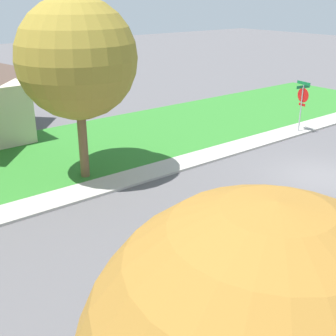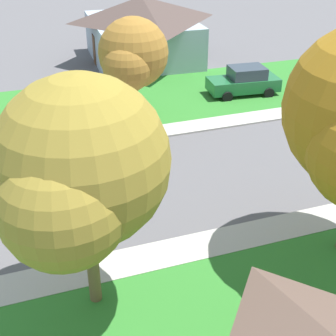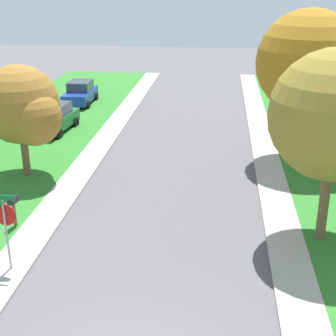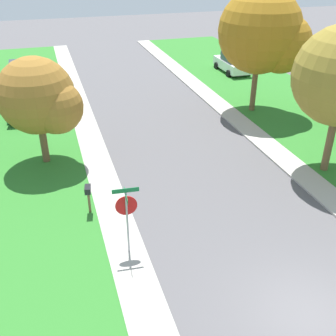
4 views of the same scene
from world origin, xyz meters
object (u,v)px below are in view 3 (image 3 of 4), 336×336
at_px(car_blue_behind_trees, 80,93).
at_px(car_white_far_down_street, 321,105).
at_px(tree_across_left, 23,108).
at_px(car_green_across_road, 54,118).
at_px(mailbox, 13,204).
at_px(tree_sidewalk_far, 315,67).
at_px(stop_sign_far_corner, 5,220).

xyz_separation_m(car_blue_behind_trees, car_white_far_down_street, (17.53, -1.94, 0.00)).
height_order(car_white_far_down_street, tree_across_left, tree_across_left).
bearing_deg(car_green_across_road, mailbox, -78.43).
height_order(car_white_far_down_street, car_green_across_road, same).
bearing_deg(car_blue_behind_trees, mailbox, -81.71).
height_order(car_green_across_road, tree_sidewalk_far, tree_sidewalk_far).
relative_size(car_blue_behind_trees, tree_sidewalk_far, 0.56).
distance_m(car_blue_behind_trees, car_green_across_road, 7.16).
bearing_deg(tree_across_left, tree_sidewalk_far, 14.24).
distance_m(car_green_across_road, tree_across_left, 7.87).
bearing_deg(car_blue_behind_trees, car_white_far_down_street, -6.32).
xyz_separation_m(tree_sidewalk_far, mailbox, (-12.30, -8.56, -4.01)).
bearing_deg(car_green_across_road, tree_sidewalk_far, -14.63).
distance_m(tree_sidewalk_far, mailbox, 15.52).
relative_size(tree_across_left, mailbox, 4.14).
height_order(stop_sign_far_corner, tree_across_left, tree_across_left).
xyz_separation_m(car_white_far_down_street, mailbox, (-14.68, -17.65, 0.14)).
bearing_deg(tree_sidewalk_far, car_blue_behind_trees, 143.96).
height_order(stop_sign_far_corner, car_white_far_down_street, stop_sign_far_corner).
bearing_deg(tree_across_left, car_blue_behind_trees, 95.95).
xyz_separation_m(stop_sign_far_corner, car_green_across_road, (-3.58, 15.33, -1.01)).
bearing_deg(tree_sidewalk_far, car_green_across_road, 165.37).
bearing_deg(car_white_far_down_street, car_blue_behind_trees, 173.68).
relative_size(car_white_far_down_street, car_green_across_road, 0.97).
distance_m(car_white_far_down_street, tree_across_left, 20.52).
height_order(car_green_across_road, tree_across_left, tree_across_left).
height_order(stop_sign_far_corner, car_green_across_road, stop_sign_far_corner).
distance_m(stop_sign_far_corner, tree_sidewalk_far, 16.37).
bearing_deg(mailbox, stop_sign_far_corner, -70.31).
bearing_deg(stop_sign_far_corner, tree_across_left, 106.57).
relative_size(stop_sign_far_corner, car_green_across_road, 0.62).
xyz_separation_m(stop_sign_far_corner, mailbox, (-1.03, 2.89, -0.88)).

